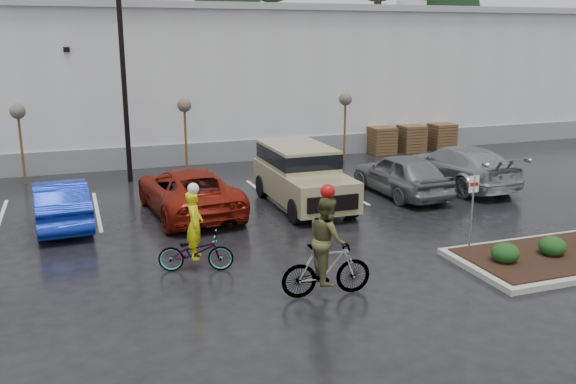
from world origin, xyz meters
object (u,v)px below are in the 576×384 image
object	(u,v)px
sapling_mid	(184,109)
car_red	(188,191)
cyclist_hivis	(195,244)
lamppost	(121,37)
pallet_stack_b	(411,138)
pallet_stack_c	(441,136)
cyclist_olive	(327,256)
sapling_east	(345,103)
fire_lane_sign	(472,204)
car_far_silver	(457,166)
car_blue	(61,203)
sapling_west	(18,116)
car_grey	(401,174)
suv_tan	(304,177)
pallet_stack_a	(381,140)

from	to	relation	value
sapling_mid	car_red	size ratio (longest dim) A/B	0.58
sapling_mid	cyclist_hivis	distance (m)	11.83
lamppost	pallet_stack_b	world-z (taller)	lamppost
pallet_stack_c	cyclist_hivis	size ratio (longest dim) A/B	0.59
cyclist_olive	sapling_mid	bearing A→B (deg)	7.79
sapling_east	fire_lane_sign	world-z (taller)	sapling_east
sapling_east	car_far_silver	size ratio (longest dim) A/B	0.57
car_blue	car_red	distance (m)	3.98
lamppost	car_far_silver	world-z (taller)	lamppost
sapling_west	sapling_mid	bearing A→B (deg)	0.00
fire_lane_sign	car_far_silver	bearing A→B (deg)	57.70
lamppost	car_grey	bearing A→B (deg)	-31.30
car_far_silver	cyclist_hivis	bearing A→B (deg)	21.10
fire_lane_sign	suv_tan	xyz separation A→B (m)	(-2.51, 5.97, -0.38)
sapling_mid	pallet_stack_c	world-z (taller)	sapling_mid
car_blue	car_red	xyz separation A→B (m)	(3.98, 0.02, 0.04)
car_far_silver	cyclist_hivis	size ratio (longest dim) A/B	2.45
pallet_stack_a	car_blue	bearing A→B (deg)	-154.07
lamppost	pallet_stack_a	distance (m)	13.61
lamppost	pallet_stack_a	xyz separation A→B (m)	(12.50, 2.00, -5.01)
sapling_west	pallet_stack_b	world-z (taller)	sapling_west
pallet_stack_a	sapling_west	bearing A→B (deg)	-176.53
pallet_stack_b	suv_tan	distance (m)	11.87
fire_lane_sign	cyclist_hivis	bearing A→B (deg)	169.78
pallet_stack_a	car_far_silver	size ratio (longest dim) A/B	0.24
pallet_stack_c	car_far_silver	distance (m)	8.21
sapling_mid	pallet_stack_a	size ratio (longest dim) A/B	2.37
lamppost	car_blue	distance (m)	7.73
suv_tan	car_red	bearing A→B (deg)	172.54
pallet_stack_c	cyclist_olive	distance (m)	19.80
lamppost	cyclist_hivis	xyz separation A→B (m)	(0.59, -10.50, -4.98)
suv_tan	car_far_silver	xyz separation A→B (m)	(6.70, 0.66, -0.22)
sapling_east	suv_tan	size ratio (longest dim) A/B	0.63
sapling_west	fire_lane_sign	distance (m)	17.46
pallet_stack_c	cyclist_olive	xyz separation A→B (m)	(-12.92, -15.00, 0.26)
pallet_stack_a	cyclist_hivis	size ratio (longest dim) A/B	0.59
pallet_stack_b	fire_lane_sign	bearing A→B (deg)	-114.88
car_red	sapling_west	bearing A→B (deg)	-53.86
fire_lane_sign	car_red	world-z (taller)	fire_lane_sign
fire_lane_sign	pallet_stack_c	bearing A→B (deg)	59.28
pallet_stack_a	suv_tan	xyz separation A→B (m)	(-7.21, -7.83, 0.35)
pallet_stack_a	pallet_stack_b	world-z (taller)	same
pallet_stack_b	cyclist_olive	world-z (taller)	cyclist_olive
cyclist_olive	car_blue	bearing A→B (deg)	41.92
lamppost	car_blue	xyz separation A→B (m)	(-2.59, -5.34, -4.95)
sapling_west	car_grey	bearing A→B (deg)	-26.56
lamppost	cyclist_olive	bearing A→B (deg)	-76.68
lamppost	sapling_mid	world-z (taller)	lamppost
car_far_silver	fire_lane_sign	bearing A→B (deg)	53.74
sapling_west	car_far_silver	xyz separation A→B (m)	(15.99, -6.17, -1.92)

